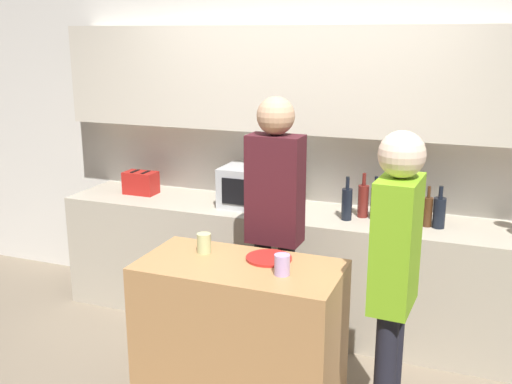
% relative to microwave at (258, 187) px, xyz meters
% --- Properties ---
extents(back_wall, '(6.40, 0.40, 2.70)m').
position_rel_microwave_xyz_m(back_wall, '(0.29, 0.25, 0.50)').
color(back_wall, silver).
rests_on(back_wall, ground_plane).
extents(back_counter, '(3.60, 0.62, 0.88)m').
position_rel_microwave_xyz_m(back_counter, '(0.29, -0.02, -0.59)').
color(back_counter, '#B7AD99').
rests_on(back_counter, ground_plane).
extents(kitchen_island, '(1.13, 0.58, 0.91)m').
position_rel_microwave_xyz_m(kitchen_island, '(0.35, -1.19, -0.58)').
color(kitchen_island, '#B27F4C').
rests_on(kitchen_island, ground_plane).
extents(microwave, '(0.52, 0.39, 0.30)m').
position_rel_microwave_xyz_m(microwave, '(0.00, 0.00, 0.00)').
color(microwave, '#B7BABC').
rests_on(microwave, back_counter).
extents(toaster, '(0.26, 0.16, 0.18)m').
position_rel_microwave_xyz_m(toaster, '(-1.01, 0.00, -0.06)').
color(toaster, '#B21E19').
rests_on(toaster, back_counter).
extents(bottle_0, '(0.07, 0.07, 0.31)m').
position_rel_microwave_xyz_m(bottle_0, '(0.70, -0.09, -0.03)').
color(bottle_0, black).
rests_on(bottle_0, back_counter).
extents(bottle_1, '(0.08, 0.08, 0.32)m').
position_rel_microwave_xyz_m(bottle_1, '(0.79, 0.02, -0.03)').
color(bottle_1, maroon).
rests_on(bottle_1, back_counter).
extents(bottle_2, '(0.07, 0.07, 0.31)m').
position_rel_microwave_xyz_m(bottle_2, '(0.88, -0.00, -0.03)').
color(bottle_2, black).
rests_on(bottle_2, back_counter).
extents(bottle_3, '(0.07, 0.07, 0.28)m').
position_rel_microwave_xyz_m(bottle_3, '(0.96, 0.09, -0.04)').
color(bottle_3, black).
rests_on(bottle_3, back_counter).
extents(bottle_4, '(0.07, 0.07, 0.31)m').
position_rel_microwave_xyz_m(bottle_4, '(1.06, 0.04, -0.03)').
color(bottle_4, black).
rests_on(bottle_4, back_counter).
extents(bottle_5, '(0.08, 0.08, 0.27)m').
position_rel_microwave_xyz_m(bottle_5, '(1.13, -0.06, -0.05)').
color(bottle_5, '#472814').
rests_on(bottle_5, back_counter).
extents(bottle_6, '(0.06, 0.06, 0.28)m').
position_rel_microwave_xyz_m(bottle_6, '(1.24, -0.04, -0.04)').
color(bottle_6, '#472814').
rests_on(bottle_6, back_counter).
extents(bottle_7, '(0.08, 0.08, 0.29)m').
position_rel_microwave_xyz_m(bottle_7, '(1.31, -0.05, -0.04)').
color(bottle_7, black).
rests_on(bottle_7, back_counter).
extents(plate_on_island, '(0.26, 0.26, 0.01)m').
position_rel_microwave_xyz_m(plate_on_island, '(0.48, -1.07, -0.12)').
color(plate_on_island, red).
rests_on(plate_on_island, kitchen_island).
extents(cup_0, '(0.08, 0.08, 0.11)m').
position_rel_microwave_xyz_m(cup_0, '(0.62, -1.25, -0.07)').
color(cup_0, '#C0A1DE').
rests_on(cup_0, kitchen_island).
extents(cup_1, '(0.08, 0.08, 0.11)m').
position_rel_microwave_xyz_m(cup_1, '(0.09, -1.10, -0.07)').
color(cup_1, '#C3CB8B').
rests_on(cup_1, kitchen_island).
extents(person_left, '(0.34, 0.23, 1.78)m').
position_rel_microwave_xyz_m(person_left, '(0.36, -0.65, 0.04)').
color(person_left, black).
rests_on(person_left, ground_plane).
extents(person_center, '(0.22, 0.35, 1.71)m').
position_rel_microwave_xyz_m(person_center, '(1.20, -1.24, -0.01)').
color(person_center, black).
rests_on(person_center, ground_plane).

